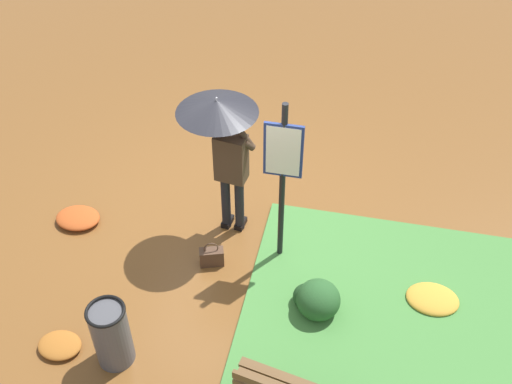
{
  "coord_description": "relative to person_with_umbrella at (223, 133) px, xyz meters",
  "views": [
    {
      "loc": [
        -1.71,
        5.83,
        5.83
      ],
      "look_at": [
        -0.54,
        0.42,
        0.85
      ],
      "focal_mm": 43.06,
      "sensor_mm": 36.0,
      "label": 1
    }
  ],
  "objects": [
    {
      "name": "leaf_pile_near_person",
      "position": [
        1.99,
        0.34,
        -1.49
      ],
      "size": [
        0.6,
        0.48,
        0.13
      ],
      "color": "#B74C1E",
      "rests_on": "ground_plane"
    },
    {
      "name": "handbag",
      "position": [
        0.03,
        0.68,
        -1.42
      ],
      "size": [
        0.33,
        0.23,
        0.37
      ],
      "color": "#4C3323",
      "rests_on": "ground_plane"
    },
    {
      "name": "ground_plane",
      "position": [
        0.11,
        -0.25,
        -1.55
      ],
      "size": [
        18.0,
        18.0,
        0.0
      ],
      "primitive_type": "plane",
      "color": "brown"
    },
    {
      "name": "info_sign_post",
      "position": [
        -0.78,
        0.37,
        -0.11
      ],
      "size": [
        0.44,
        0.07,
        2.3
      ],
      "color": "black",
      "rests_on": "ground_plane"
    },
    {
      "name": "leaf_pile_by_bench",
      "position": [
        -2.68,
        0.73,
        -1.48
      ],
      "size": [
        0.62,
        0.5,
        0.14
      ],
      "color": "gold",
      "rests_on": "ground_plane"
    },
    {
      "name": "person_with_umbrella",
      "position": [
        0.0,
        0.0,
        0.0
      ],
      "size": [
        0.96,
        0.96,
        2.04
      ],
      "color": "black",
      "rests_on": "ground_plane"
    },
    {
      "name": "grass_verge",
      "position": [
        -2.91,
        1.48,
        -1.53
      ],
      "size": [
        4.8,
        4.0,
        0.05
      ],
      "color": "#47843D",
      "rests_on": "ground_plane"
    },
    {
      "name": "trash_bin",
      "position": [
        0.69,
        2.21,
        -1.13
      ],
      "size": [
        0.42,
        0.42,
        0.83
      ],
      "color": "#4C4C51",
      "rests_on": "ground_plane"
    },
    {
      "name": "leaf_pile_far_path",
      "position": [
        1.34,
        2.24,
        -1.5
      ],
      "size": [
        0.49,
        0.39,
        0.11
      ],
      "color": "#A86023",
      "rests_on": "ground_plane"
    },
    {
      "name": "shrub_cluster",
      "position": [
        -1.34,
        1.13,
        -1.34
      ],
      "size": [
        0.56,
        0.51,
        0.46
      ],
      "color": "#285628",
      "rests_on": "ground_plane"
    }
  ]
}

